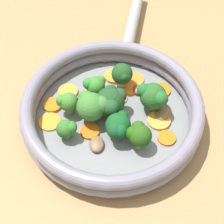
% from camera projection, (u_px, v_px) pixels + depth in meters
% --- Properties ---
extents(ground_plane, '(4.00, 4.00, 0.00)m').
position_uv_depth(ground_plane, '(112.00, 122.00, 0.62)').
color(ground_plane, '#9D7B4F').
extents(skillet, '(0.27, 0.27, 0.01)m').
position_uv_depth(skillet, '(112.00, 120.00, 0.62)').
color(skillet, gray).
rests_on(skillet, ground_plane).
extents(skillet_rim_wall, '(0.29, 0.29, 0.04)m').
position_uv_depth(skillet_rim_wall, '(112.00, 109.00, 0.59)').
color(skillet_rim_wall, gray).
rests_on(skillet_rim_wall, skillet).
extents(skillet_handle, '(0.03, 0.20, 0.02)m').
position_uv_depth(skillet_handle, '(133.00, 21.00, 0.74)').
color(skillet_handle, '#999B9E').
rests_on(skillet_handle, skillet).
extents(skillet_rivet_left, '(0.01, 0.01, 0.01)m').
position_uv_depth(skillet_rivet_left, '(144.00, 65.00, 0.68)').
color(skillet_rivet_left, gray).
rests_on(skillet_rivet_left, skillet).
extents(skillet_rivet_right, '(0.01, 0.01, 0.01)m').
position_uv_depth(skillet_rivet_right, '(104.00, 60.00, 0.69)').
color(skillet_rivet_right, gray).
rests_on(skillet_rivet_right, skillet).
extents(carrot_slice_0, '(0.04, 0.04, 0.00)m').
position_uv_depth(carrot_slice_0, '(90.00, 131.00, 0.59)').
color(carrot_slice_0, orange).
rests_on(carrot_slice_0, skillet).
extents(carrot_slice_1, '(0.03, 0.03, 0.00)m').
position_uv_depth(carrot_slice_1, '(167.00, 138.00, 0.58)').
color(carrot_slice_1, orange).
rests_on(carrot_slice_1, skillet).
extents(carrot_slice_2, '(0.04, 0.04, 0.00)m').
position_uv_depth(carrot_slice_2, '(68.00, 91.00, 0.64)').
color(carrot_slice_2, orange).
rests_on(carrot_slice_2, skillet).
extents(carrot_slice_3, '(0.05, 0.05, 0.01)m').
position_uv_depth(carrot_slice_3, '(159.00, 120.00, 0.61)').
color(carrot_slice_3, '#F99A39').
rests_on(carrot_slice_3, skillet).
extents(carrot_slice_4, '(0.04, 0.04, 0.01)m').
position_uv_depth(carrot_slice_4, '(53.00, 104.00, 0.63)').
color(carrot_slice_4, orange).
rests_on(carrot_slice_4, skillet).
extents(carrot_slice_5, '(0.05, 0.05, 0.00)m').
position_uv_depth(carrot_slice_5, '(50.00, 122.00, 0.60)').
color(carrot_slice_5, orange).
rests_on(carrot_slice_5, skillet).
extents(carrot_slice_6, '(0.06, 0.06, 0.00)m').
position_uv_depth(carrot_slice_6, '(101.00, 105.00, 0.62)').
color(carrot_slice_6, orange).
rests_on(carrot_slice_6, skillet).
extents(carrot_slice_7, '(0.03, 0.03, 0.00)m').
position_uv_depth(carrot_slice_7, '(118.00, 98.00, 0.64)').
color(carrot_slice_7, '#F4933D').
rests_on(carrot_slice_7, skillet).
extents(carrot_slice_8, '(0.04, 0.04, 0.00)m').
position_uv_depth(carrot_slice_8, '(161.00, 90.00, 0.65)').
color(carrot_slice_8, orange).
rests_on(carrot_slice_8, skillet).
extents(carrot_slice_9, '(0.05, 0.05, 0.00)m').
position_uv_depth(carrot_slice_9, '(135.00, 79.00, 0.66)').
color(carrot_slice_9, orange).
rests_on(carrot_slice_9, skillet).
extents(carrot_slice_10, '(0.05, 0.05, 0.01)m').
position_uv_depth(carrot_slice_10, '(114.00, 76.00, 0.66)').
color(carrot_slice_10, orange).
rests_on(carrot_slice_10, skillet).
extents(carrot_slice_11, '(0.04, 0.04, 0.00)m').
position_uv_depth(carrot_slice_11, '(130.00, 87.00, 0.65)').
color(carrot_slice_11, orange).
rests_on(carrot_slice_11, skillet).
extents(broccoli_floret_0, '(0.04, 0.03, 0.04)m').
position_uv_depth(broccoli_floret_0, '(67.00, 102.00, 0.60)').
color(broccoli_floret_0, '#5D8D48').
rests_on(broccoli_floret_0, skillet).
extents(broccoli_floret_1, '(0.05, 0.05, 0.06)m').
position_uv_depth(broccoli_floret_1, '(92.00, 105.00, 0.58)').
color(broccoli_floret_1, '#7BA75B').
rests_on(broccoli_floret_1, skillet).
extents(broccoli_floret_2, '(0.04, 0.05, 0.04)m').
position_uv_depth(broccoli_floret_2, '(118.00, 127.00, 0.57)').
color(broccoli_floret_2, '#7CB469').
rests_on(broccoli_floret_2, skillet).
extents(broccoli_floret_3, '(0.04, 0.04, 0.04)m').
position_uv_depth(broccoli_floret_3, '(95.00, 85.00, 0.62)').
color(broccoli_floret_3, '#8EB662').
rests_on(broccoli_floret_3, skillet).
extents(broccoli_floret_4, '(0.05, 0.04, 0.05)m').
position_uv_depth(broccoli_floret_4, '(154.00, 96.00, 0.60)').
color(broccoli_floret_4, '#7FA454').
rests_on(broccoli_floret_4, skillet).
extents(broccoli_floret_5, '(0.04, 0.04, 0.04)m').
position_uv_depth(broccoli_floret_5, '(139.00, 134.00, 0.56)').
color(broccoli_floret_5, '#7B944D').
rests_on(broccoli_floret_5, skillet).
extents(broccoli_floret_6, '(0.05, 0.06, 0.05)m').
position_uv_depth(broccoli_floret_6, '(111.00, 101.00, 0.59)').
color(broccoli_floret_6, '#8DAE65').
rests_on(broccoli_floret_6, skillet).
extents(broccoli_floret_7, '(0.03, 0.03, 0.04)m').
position_uv_depth(broccoli_floret_7, '(67.00, 129.00, 0.57)').
color(broccoli_floret_7, '#698755').
rests_on(broccoli_floret_7, skillet).
extents(broccoli_floret_8, '(0.04, 0.04, 0.05)m').
position_uv_depth(broccoli_floret_8, '(121.00, 75.00, 0.63)').
color(broccoli_floret_8, '#8EA96D').
rests_on(broccoli_floret_8, skillet).
extents(mushroom_piece_0, '(0.02, 0.03, 0.01)m').
position_uv_depth(mushroom_piece_0, '(138.00, 90.00, 0.64)').
color(mushroom_piece_0, brown).
rests_on(mushroom_piece_0, skillet).
extents(mushroom_piece_1, '(0.03, 0.04, 0.01)m').
position_uv_depth(mushroom_piece_1, '(163.00, 113.00, 0.61)').
color(mushroom_piece_1, olive).
rests_on(mushroom_piece_1, skillet).
extents(mushroom_piece_2, '(0.03, 0.03, 0.01)m').
position_uv_depth(mushroom_piece_2, '(97.00, 144.00, 0.57)').
color(mushroom_piece_2, brown).
rests_on(mushroom_piece_2, skillet).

